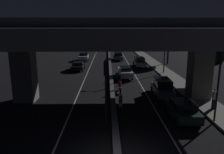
{
  "coord_description": "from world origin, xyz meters",
  "views": [
    {
      "loc": [
        -0.52,
        -10.21,
        6.89
      ],
      "look_at": [
        0.06,
        15.87,
        0.95
      ],
      "focal_mm": 35.0,
      "sensor_mm": 36.0,
      "label": 1
    }
  ],
  "objects_px": {
    "car_black_lead_oncoming": "(78,66)",
    "motorcycle_blue_filtering_far": "(117,76)",
    "car_grey_second": "(162,87)",
    "motorcycle_white_filtering_near": "(121,103)",
    "car_dark_green_lead": "(182,109)",
    "traffic_light_left_of_median": "(106,80)",
    "car_white_second_oncoming": "(84,57)",
    "traffic_light_right_of_median": "(219,73)",
    "pedestrian_on_sidewalk": "(214,99)",
    "motorcycle_red_filtering_mid": "(120,87)",
    "car_silver_fourth": "(139,62)",
    "car_grey_fifth": "(118,56)",
    "street_lamp": "(163,44)",
    "car_white_third": "(125,72)"
  },
  "relations": [
    {
      "from": "car_black_lead_oncoming",
      "to": "motorcycle_blue_filtering_far",
      "type": "height_order",
      "value": "motorcycle_blue_filtering_far"
    },
    {
      "from": "car_grey_second",
      "to": "motorcycle_white_filtering_near",
      "type": "bearing_deg",
      "value": 133.3
    },
    {
      "from": "car_dark_green_lead",
      "to": "traffic_light_left_of_median",
      "type": "bearing_deg",
      "value": 97.71
    },
    {
      "from": "car_white_second_oncoming",
      "to": "motorcycle_white_filtering_near",
      "type": "relative_size",
      "value": 2.35
    },
    {
      "from": "traffic_light_right_of_median",
      "to": "car_white_second_oncoming",
      "type": "distance_m",
      "value": 33.86
    },
    {
      "from": "motorcycle_white_filtering_near",
      "to": "pedestrian_on_sidewalk",
      "type": "distance_m",
      "value": 7.89
    },
    {
      "from": "car_dark_green_lead",
      "to": "motorcycle_white_filtering_near",
      "type": "xyz_separation_m",
      "value": [
        -4.61,
        1.82,
        -0.14
      ]
    },
    {
      "from": "motorcycle_white_filtering_near",
      "to": "traffic_light_left_of_median",
      "type": "bearing_deg",
      "value": 158.95
    },
    {
      "from": "car_grey_second",
      "to": "motorcycle_blue_filtering_far",
      "type": "bearing_deg",
      "value": 35.9
    },
    {
      "from": "pedestrian_on_sidewalk",
      "to": "motorcycle_blue_filtering_far",
      "type": "bearing_deg",
      "value": 125.68
    },
    {
      "from": "car_dark_green_lead",
      "to": "motorcycle_red_filtering_mid",
      "type": "relative_size",
      "value": 2.26
    },
    {
      "from": "car_silver_fourth",
      "to": "traffic_light_left_of_median",
      "type": "bearing_deg",
      "value": 163.99
    },
    {
      "from": "car_white_second_oncoming",
      "to": "pedestrian_on_sidewalk",
      "type": "xyz_separation_m",
      "value": [
        13.95,
        -28.83,
        0.19
      ]
    },
    {
      "from": "car_silver_fourth",
      "to": "car_white_second_oncoming",
      "type": "height_order",
      "value": "car_silver_fourth"
    },
    {
      "from": "car_silver_fourth",
      "to": "car_grey_fifth",
      "type": "bearing_deg",
      "value": 20.54
    },
    {
      "from": "motorcycle_red_filtering_mid",
      "to": "car_grey_second",
      "type": "bearing_deg",
      "value": -109.03
    },
    {
      "from": "car_silver_fourth",
      "to": "car_black_lead_oncoming",
      "type": "relative_size",
      "value": 1.1
    },
    {
      "from": "car_white_second_oncoming",
      "to": "motorcycle_blue_filtering_far",
      "type": "xyz_separation_m",
      "value": [
        6.21,
        -18.04,
        -0.27
      ]
    },
    {
      "from": "street_lamp",
      "to": "car_grey_fifth",
      "type": "xyz_separation_m",
      "value": [
        -6.04,
        14.13,
        -3.63
      ]
    },
    {
      "from": "motorcycle_blue_filtering_far",
      "to": "pedestrian_on_sidewalk",
      "type": "relative_size",
      "value": 1.06
    },
    {
      "from": "car_silver_fourth",
      "to": "pedestrian_on_sidewalk",
      "type": "bearing_deg",
      "value": -173.36
    },
    {
      "from": "car_white_third",
      "to": "pedestrian_on_sidewalk",
      "type": "distance_m",
      "value": 14.25
    },
    {
      "from": "motorcycle_blue_filtering_far",
      "to": "motorcycle_red_filtering_mid",
      "type": "bearing_deg",
      "value": -175.36
    },
    {
      "from": "street_lamp",
      "to": "motorcycle_red_filtering_mid",
      "type": "height_order",
      "value": "street_lamp"
    },
    {
      "from": "traffic_light_left_of_median",
      "to": "car_white_third",
      "type": "height_order",
      "value": "traffic_light_left_of_median"
    },
    {
      "from": "traffic_light_left_of_median",
      "to": "car_black_lead_oncoming",
      "type": "xyz_separation_m",
      "value": [
        -4.7,
        20.57,
        -2.54
      ]
    },
    {
      "from": "car_grey_fifth",
      "to": "motorcycle_white_filtering_near",
      "type": "xyz_separation_m",
      "value": [
        -1.23,
        -29.19,
        -0.25
      ]
    },
    {
      "from": "car_black_lead_oncoming",
      "to": "street_lamp",
      "type": "bearing_deg",
      "value": 77.92
    },
    {
      "from": "traffic_light_right_of_median",
      "to": "motorcycle_white_filtering_near",
      "type": "xyz_separation_m",
      "value": [
        -6.77,
        2.58,
        -3.12
      ]
    },
    {
      "from": "car_dark_green_lead",
      "to": "motorcycle_white_filtering_near",
      "type": "distance_m",
      "value": 4.96
    },
    {
      "from": "street_lamp",
      "to": "car_black_lead_oncoming",
      "type": "height_order",
      "value": "street_lamp"
    },
    {
      "from": "traffic_light_left_of_median",
      "to": "car_grey_fifth",
      "type": "xyz_separation_m",
      "value": [
        2.45,
        31.77,
        -2.37
      ]
    },
    {
      "from": "car_white_third",
      "to": "car_grey_fifth",
      "type": "xyz_separation_m",
      "value": [
        -0.18,
        16.71,
        0.07
      ]
    },
    {
      "from": "traffic_light_left_of_median",
      "to": "car_grey_second",
      "type": "xyz_separation_m",
      "value": [
        5.76,
        6.51,
        -2.35
      ]
    },
    {
      "from": "motorcycle_red_filtering_mid",
      "to": "motorcycle_blue_filtering_far",
      "type": "distance_m",
      "value": 5.39
    },
    {
      "from": "car_silver_fourth",
      "to": "motorcycle_blue_filtering_far",
      "type": "xyz_separation_m",
      "value": [
        -4.52,
        -10.41,
        -0.32
      ]
    },
    {
      "from": "car_dark_green_lead",
      "to": "motorcycle_red_filtering_mid",
      "type": "height_order",
      "value": "car_dark_green_lead"
    },
    {
      "from": "motorcycle_blue_filtering_far",
      "to": "car_white_third",
      "type": "bearing_deg",
      "value": -30.12
    },
    {
      "from": "car_grey_fifth",
      "to": "car_grey_second",
      "type": "bearing_deg",
      "value": -171.25
    },
    {
      "from": "car_grey_second",
      "to": "traffic_light_left_of_median",
      "type": "bearing_deg",
      "value": 140.85
    },
    {
      "from": "traffic_light_left_of_median",
      "to": "car_white_second_oncoming",
      "type": "relative_size",
      "value": 1.07
    },
    {
      "from": "traffic_light_left_of_median",
      "to": "traffic_light_right_of_median",
      "type": "distance_m",
      "value": 8.01
    },
    {
      "from": "motorcycle_blue_filtering_far",
      "to": "motorcycle_white_filtering_near",
      "type": "bearing_deg",
      "value": -177.1
    },
    {
      "from": "street_lamp",
      "to": "pedestrian_on_sidewalk",
      "type": "relative_size",
      "value": 4.35
    },
    {
      "from": "traffic_light_right_of_median",
      "to": "pedestrian_on_sidewalk",
      "type": "bearing_deg",
      "value": 65.01
    },
    {
      "from": "car_grey_fifth",
      "to": "street_lamp",
      "type": "bearing_deg",
      "value": -155.54
    },
    {
      "from": "car_white_second_oncoming",
      "to": "motorcycle_white_filtering_near",
      "type": "xyz_separation_m",
      "value": [
        6.08,
        -28.61,
        -0.23
      ]
    },
    {
      "from": "motorcycle_white_filtering_near",
      "to": "car_grey_fifth",
      "type": "bearing_deg",
      "value": 1.94
    },
    {
      "from": "car_grey_fifth",
      "to": "car_dark_green_lead",
      "type": "bearing_deg",
      "value": -172.48
    },
    {
      "from": "car_dark_green_lead",
      "to": "car_white_second_oncoming",
      "type": "distance_m",
      "value": 32.25
    }
  ]
}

